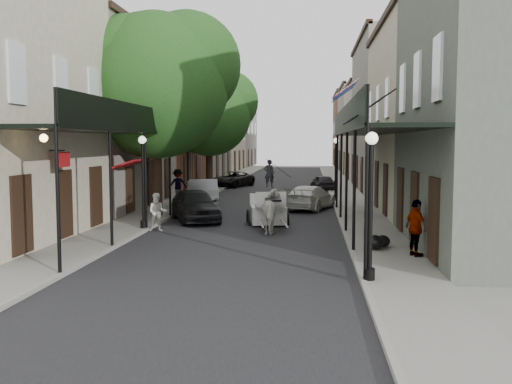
% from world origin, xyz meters
% --- Properties ---
extents(ground, '(140.00, 140.00, 0.00)m').
position_xyz_m(ground, '(0.00, 0.00, 0.00)').
color(ground, gray).
rests_on(ground, ground).
extents(road, '(8.00, 90.00, 0.01)m').
position_xyz_m(road, '(0.00, 20.00, 0.01)').
color(road, black).
rests_on(road, ground).
extents(sidewalk_left, '(2.20, 90.00, 0.12)m').
position_xyz_m(sidewalk_left, '(-5.00, 20.00, 0.06)').
color(sidewalk_left, gray).
rests_on(sidewalk_left, ground).
extents(sidewalk_right, '(2.20, 90.00, 0.12)m').
position_xyz_m(sidewalk_right, '(5.00, 20.00, 0.06)').
color(sidewalk_right, gray).
rests_on(sidewalk_right, ground).
extents(building_row_left, '(5.00, 80.00, 10.50)m').
position_xyz_m(building_row_left, '(-8.60, 30.00, 5.25)').
color(building_row_left, beige).
rests_on(building_row_left, ground).
extents(building_row_right, '(5.00, 80.00, 10.50)m').
position_xyz_m(building_row_right, '(8.60, 30.00, 5.25)').
color(building_row_right, slate).
rests_on(building_row_right, ground).
extents(gallery_left, '(2.20, 18.05, 4.88)m').
position_xyz_m(gallery_left, '(-4.79, 6.98, 4.05)').
color(gallery_left, black).
rests_on(gallery_left, sidewalk_left).
extents(gallery_right, '(2.20, 18.05, 4.88)m').
position_xyz_m(gallery_right, '(4.79, 6.98, 4.05)').
color(gallery_right, black).
rests_on(gallery_right, sidewalk_right).
extents(tree_near, '(7.31, 6.80, 9.63)m').
position_xyz_m(tree_near, '(-4.20, 10.18, 6.49)').
color(tree_near, '#382619').
rests_on(tree_near, sidewalk_left).
extents(tree_far, '(6.45, 6.00, 8.61)m').
position_xyz_m(tree_far, '(-4.25, 24.18, 5.84)').
color(tree_far, '#382619').
rests_on(tree_far, sidewalk_left).
extents(lamppost_right_near, '(0.32, 0.32, 3.71)m').
position_xyz_m(lamppost_right_near, '(4.10, -2.00, 2.05)').
color(lamppost_right_near, black).
rests_on(lamppost_right_near, sidewalk_right).
extents(lamppost_left, '(0.32, 0.32, 3.71)m').
position_xyz_m(lamppost_left, '(-4.10, 6.00, 2.05)').
color(lamppost_left, black).
rests_on(lamppost_left, sidewalk_left).
extents(lamppost_right_far, '(0.32, 0.32, 3.71)m').
position_xyz_m(lamppost_right_far, '(4.10, 18.00, 2.05)').
color(lamppost_right_far, black).
rests_on(lamppost_right_far, sidewalk_right).
extents(horse, '(1.25, 2.16, 1.72)m').
position_xyz_m(horse, '(1.15, 6.00, 0.86)').
color(horse, beige).
rests_on(horse, ground).
extents(carriage, '(2.00, 2.73, 2.87)m').
position_xyz_m(carriage, '(0.70, 8.64, 1.12)').
color(carriage, black).
rests_on(carriage, ground).
extents(pedestrian_walking, '(0.85, 0.72, 1.55)m').
position_xyz_m(pedestrian_walking, '(-3.50, 5.88, 0.77)').
color(pedestrian_walking, beige).
rests_on(pedestrian_walking, ground).
extents(pedestrian_sidewalk_left, '(1.36, 1.09, 1.83)m').
position_xyz_m(pedestrian_sidewalk_left, '(-5.40, 17.50, 1.04)').
color(pedestrian_sidewalk_left, gray).
rests_on(pedestrian_sidewalk_left, sidewalk_left).
extents(pedestrian_sidewalk_right, '(0.79, 1.10, 1.74)m').
position_xyz_m(pedestrian_sidewalk_right, '(5.80, 1.15, 0.99)').
color(pedestrian_sidewalk_right, gray).
rests_on(pedestrian_sidewalk_right, sidewalk_right).
extents(car_left_near, '(3.26, 4.71, 1.49)m').
position_xyz_m(car_left_near, '(-2.60, 9.00, 0.74)').
color(car_left_near, black).
rests_on(car_left_near, ground).
extents(car_left_mid, '(2.52, 4.90, 1.54)m').
position_xyz_m(car_left_mid, '(-3.24, 14.15, 0.77)').
color(car_left_mid, '#959599').
rests_on(car_left_mid, ground).
extents(car_left_far, '(3.50, 4.91, 1.24)m').
position_xyz_m(car_left_far, '(-3.60, 28.84, 0.62)').
color(car_left_far, black).
rests_on(car_left_far, ground).
extents(car_right_near, '(3.05, 4.76, 1.28)m').
position_xyz_m(car_right_near, '(2.60, 14.00, 0.64)').
color(car_right_near, silver).
rests_on(car_right_near, ground).
extents(car_right_far, '(2.02, 3.66, 1.18)m').
position_xyz_m(car_right_far, '(3.52, 26.20, 0.59)').
color(car_right_far, black).
rests_on(car_right_far, ground).
extents(trash_bags, '(0.83, 0.98, 0.48)m').
position_xyz_m(trash_bags, '(4.81, 2.30, 0.34)').
color(trash_bags, black).
rests_on(trash_bags, sidewalk_right).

